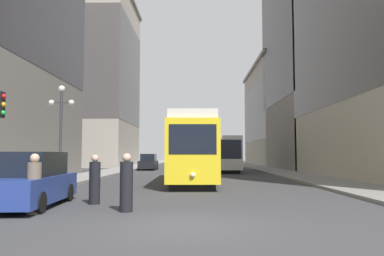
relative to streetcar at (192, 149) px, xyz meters
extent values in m
plane|color=#38383A|center=(0.05, -14.12, -2.10)|extent=(200.00, 200.00, 0.00)
cube|color=gray|center=(-8.16, 25.88, -2.03)|extent=(3.27, 120.00, 0.15)
cube|color=gray|center=(8.26, 25.88, -2.03)|extent=(3.27, 120.00, 0.15)
cube|color=black|center=(0.00, 0.01, -1.93)|extent=(2.44, 11.14, 0.35)
cube|color=yellow|center=(0.00, 0.01, -0.20)|extent=(2.85, 12.11, 3.10)
cube|color=black|center=(0.00, 0.01, 0.50)|extent=(2.87, 11.63, 1.08)
cube|color=silver|center=(0.00, 0.01, 1.57)|extent=(2.64, 11.86, 0.44)
cube|color=black|center=(0.12, -6.00, 0.34)|extent=(2.21, 0.13, 1.40)
sphere|color=#F2EACC|center=(0.13, -6.07, -1.30)|extent=(0.24, 0.24, 0.24)
cube|color=black|center=(3.00, 15.91, -1.93)|extent=(2.39, 10.86, 0.35)
cube|color=silver|center=(3.00, 15.91, -0.20)|extent=(2.79, 11.81, 3.10)
cube|color=black|center=(3.00, 15.91, 0.34)|extent=(2.81, 11.34, 1.30)
cube|color=black|center=(3.12, 10.05, 0.11)|extent=(2.31, 0.13, 1.71)
cylinder|color=black|center=(-6.16, -9.37, -1.78)|extent=(0.22, 0.65, 0.64)
cylinder|color=black|center=(-4.28, -12.25, -1.78)|extent=(0.22, 0.65, 0.64)
cylinder|color=black|center=(-4.46, -9.27, -1.78)|extent=(0.22, 0.65, 0.64)
cube|color=navy|center=(-5.22, -10.81, -1.50)|extent=(2.08, 4.92, 0.84)
cube|color=black|center=(-5.23, -10.69, -0.68)|extent=(1.74, 2.74, 0.80)
cylinder|color=black|center=(-6.06, 18.08, -1.78)|extent=(0.19, 0.64, 0.64)
cylinder|color=black|center=(-6.09, 21.15, -1.78)|extent=(0.19, 0.64, 0.64)
cylinder|color=black|center=(-4.35, 18.10, -1.78)|extent=(0.19, 0.64, 0.64)
cylinder|color=black|center=(-4.38, 21.17, -1.78)|extent=(0.19, 0.64, 0.64)
cube|color=black|center=(-5.22, 19.63, -1.50)|extent=(1.85, 4.97, 0.84)
cube|color=black|center=(-5.22, 19.75, -0.68)|extent=(1.61, 2.74, 0.80)
cylinder|color=#6B5B4C|center=(-4.46, -12.30, -1.35)|extent=(0.39, 0.39, 1.50)
sphere|color=tan|center=(-4.46, -12.30, -0.48)|extent=(0.27, 0.27, 0.27)
cylinder|color=black|center=(-1.83, -11.85, -1.34)|extent=(0.40, 0.40, 1.52)
sphere|color=tan|center=(-1.83, -11.85, -0.46)|extent=(0.27, 0.27, 0.27)
cylinder|color=black|center=(-3.27, -10.11, -1.36)|extent=(0.39, 0.39, 1.48)
sphere|color=tan|center=(-3.27, -10.11, -0.50)|extent=(0.26, 0.26, 0.26)
sphere|color=red|center=(-6.72, -9.88, 1.75)|extent=(0.18, 0.18, 0.18)
sphere|color=gold|center=(-6.72, -9.88, 1.45)|extent=(0.18, 0.18, 0.18)
sphere|color=green|center=(-6.72, -9.88, 1.14)|extent=(0.18, 0.18, 0.18)
cylinder|color=#333338|center=(-7.12, -2.99, 0.57)|extent=(0.16, 0.16, 5.04)
sphere|color=white|center=(-7.12, -2.99, 3.25)|extent=(0.36, 0.36, 0.36)
sphere|color=white|center=(-7.67, -2.99, 2.48)|extent=(0.31, 0.31, 0.31)
sphere|color=white|center=(-6.57, -2.99, 2.48)|extent=(0.31, 0.31, 0.31)
cube|color=#333338|center=(-7.12, -2.99, 2.48)|extent=(1.10, 0.06, 0.06)
cube|color=#A89E8E|center=(-17.48, 33.36, 10.71)|extent=(15.37, 17.23, 25.62)
cube|color=#544F4E|center=(-17.48, 33.36, 11.99)|extent=(15.41, 17.27, 15.37)
cube|color=gray|center=(-17.48, 33.36, 23.77)|extent=(15.97, 17.83, 0.50)
cube|color=slate|center=(14.94, 21.64, 13.85)|extent=(10.09, 17.50, 31.91)
cube|color=#3D3838|center=(14.94, 21.64, 15.45)|extent=(10.13, 17.54, 19.15)
cube|color=#B2A893|center=(15.70, 39.92, 5.94)|extent=(11.61, 22.76, 16.09)
cube|color=#595451|center=(15.70, 39.92, 6.75)|extent=(11.65, 22.80, 9.65)
cube|color=gray|center=(15.70, 39.92, 14.24)|extent=(12.21, 23.36, 0.50)
camera|label=1|loc=(0.33, -23.34, -0.37)|focal=35.14mm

